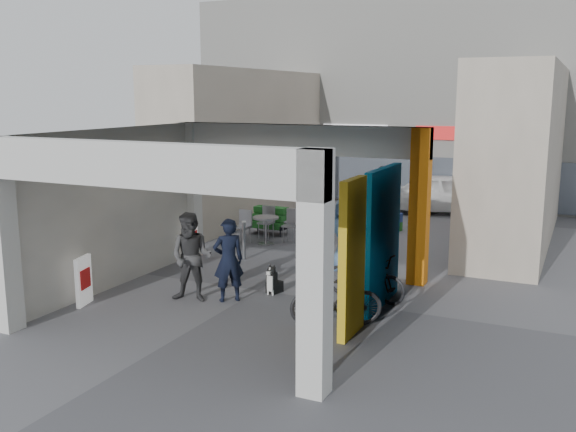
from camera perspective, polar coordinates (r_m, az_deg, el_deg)
The scene contains 21 objects.
ground at distance 14.08m, azimuth -2.67°, elevation -6.62°, with size 90.00×90.00×0.00m, color #5A5A5F.
arcade_canopy at distance 12.60m, azimuth -2.32°, elevation 2.07°, with size 6.40×6.45×6.40m.
far_building at distance 26.62m, azimuth 11.61°, elevation 10.11°, with size 18.00×4.08×8.00m.
plaza_bldg_left at distance 22.24m, azimuth -4.03°, elevation 6.36°, with size 2.00×9.00×5.00m, color #C2B3A0.
plaza_bldg_right at distance 19.53m, azimuth 19.83°, elevation 5.14°, with size 2.00×9.00×5.00m, color #C2B3A0.
bollard_left at distance 16.56m, azimuth -3.93°, elevation -2.20°, with size 0.09×0.09×0.99m, color #94979C.
bollard_center at distance 16.06m, azimuth 1.30°, elevation -2.86°, with size 0.09×0.09×0.84m, color #94979C.
bollard_right at distance 15.35m, azimuth 6.84°, elevation -3.44°, with size 0.09×0.09×0.91m, color #94979C.
advert_board_near at distance 13.64m, azimuth -17.70°, elevation -5.49°, with size 0.21×0.55×1.00m.
advert_board_far at distance 16.67m, azimuth -8.43°, elevation -2.16°, with size 0.21×0.55×1.00m.
cafe_set at distance 18.56m, azimuth -1.91°, elevation -1.25°, with size 1.57×1.27×0.95m.
produce_stand at distance 19.57m, azimuth -1.72°, elevation -0.66°, with size 1.23×0.67×0.81m.
crate_stack at distance 20.31m, azimuth 9.36°, elevation -0.50°, with size 0.54×0.48×0.56m.
border_collie at distance 13.78m, azimuth -1.35°, elevation -5.87°, with size 0.24×0.47×0.65m.
man_with_dog at distance 13.19m, azimuth -5.32°, elevation -3.92°, with size 0.63×0.42×1.74m, color black.
man_back_turned at distance 13.28m, azimuth -8.58°, elevation -3.65°, with size 0.90×0.70×1.85m, color #3C3C3E.
man_elderly at distance 15.44m, azimuth 5.07°, elevation -1.67°, with size 0.87×0.57×1.78m, color #5274A0.
man_crates at distance 21.18m, azimuth 8.35°, elevation 1.84°, with size 1.12×0.47×1.91m, color black.
bicycle_front at distance 13.44m, azimuth 6.89°, elevation -5.38°, with size 0.65×1.85×0.97m, color black.
bicycle_rear at distance 11.90m, azimuth 4.30°, elevation -7.34°, with size 0.48×1.71×1.03m, color black.
white_van at distance 23.68m, azimuth 14.10°, elevation 1.98°, with size 1.68×4.17×1.42m, color white.
Camera 1 is at (6.27, -11.88, 4.21)m, focal length 40.00 mm.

